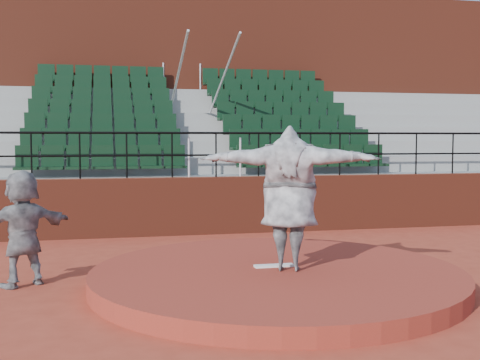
% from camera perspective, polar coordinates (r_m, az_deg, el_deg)
% --- Properties ---
extents(ground, '(90.00, 90.00, 0.00)m').
position_cam_1_polar(ground, '(9.08, 3.50, -9.94)').
color(ground, '#9B3623').
rests_on(ground, ground).
extents(pitchers_mound, '(5.50, 5.50, 0.25)m').
position_cam_1_polar(pitchers_mound, '(9.05, 3.50, -9.17)').
color(pitchers_mound, maroon).
rests_on(pitchers_mound, ground).
extents(pitching_rubber, '(0.60, 0.15, 0.03)m').
position_cam_1_polar(pitching_rubber, '(9.16, 3.24, -8.11)').
color(pitching_rubber, white).
rests_on(pitching_rubber, pitchers_mound).
extents(boundary_wall, '(24.00, 0.30, 1.30)m').
position_cam_1_polar(boundary_wall, '(13.77, -2.27, -2.41)').
color(boundary_wall, maroon).
rests_on(boundary_wall, ground).
extents(wall_railing, '(24.04, 0.05, 1.03)m').
position_cam_1_polar(wall_railing, '(13.69, -2.29, 3.34)').
color(wall_railing, black).
rests_on(wall_railing, boundary_wall).
extents(seating_deck, '(24.00, 5.97, 4.63)m').
position_cam_1_polar(seating_deck, '(17.30, -4.45, 1.56)').
color(seating_deck, gray).
rests_on(seating_deck, ground).
extents(press_box_facade, '(24.00, 3.00, 7.10)m').
position_cam_1_polar(press_box_facade, '(21.25, -6.01, 7.66)').
color(press_box_facade, maroon).
rests_on(press_box_facade, ground).
extents(pitcher, '(2.68, 1.58, 2.12)m').
position_cam_1_polar(pitcher, '(8.81, 4.67, -1.73)').
color(pitcher, black).
rests_on(pitcher, pitchers_mound).
extents(fielder, '(1.64, 1.25, 1.72)m').
position_cam_1_polar(fielder, '(9.45, -19.95, -4.30)').
color(fielder, black).
rests_on(fielder, ground).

